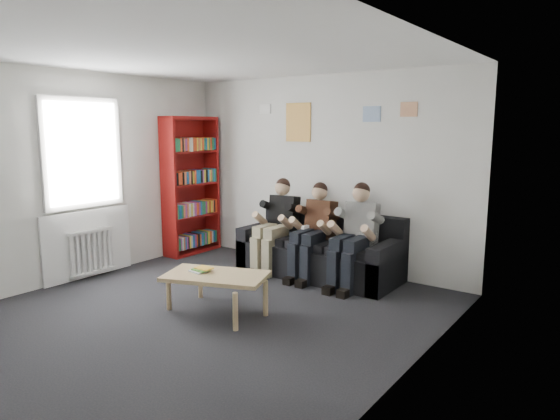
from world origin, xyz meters
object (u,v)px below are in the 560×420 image
at_px(sofa, 320,253).
at_px(person_left, 276,225).
at_px(coffee_table, 216,279).
at_px(bookshelf, 191,186).
at_px(person_right, 354,236).
at_px(person_middle, 313,231).

height_order(sofa, person_left, person_left).
bearing_deg(coffee_table, bookshelf, 141.13).
xyz_separation_m(coffee_table, person_left, (-0.44, 1.66, 0.26)).
distance_m(bookshelf, person_right, 2.94).
relative_size(sofa, coffee_table, 2.02).
xyz_separation_m(bookshelf, person_right, (2.91, -0.06, -0.42)).
bearing_deg(bookshelf, person_middle, -1.50).
bearing_deg(person_left, coffee_table, -82.02).
bearing_deg(bookshelf, person_left, -2.05).
xyz_separation_m(person_middle, person_right, (0.61, -0.00, 0.01)).
bearing_deg(person_right, person_middle, 172.14).
bearing_deg(person_middle, coffee_table, -93.84).
relative_size(bookshelf, person_right, 1.64).
height_order(sofa, person_right, person_right).
relative_size(sofa, bookshelf, 1.01).
distance_m(bookshelf, person_left, 1.75).
relative_size(sofa, person_right, 1.67).
relative_size(sofa, person_left, 1.69).
height_order(person_middle, person_right, person_right).
bearing_deg(person_left, bookshelf, 171.16).
distance_m(person_left, person_right, 1.21).
xyz_separation_m(sofa, bookshelf, (-2.30, -0.14, 0.77)).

